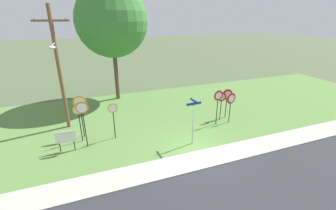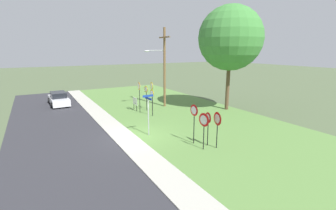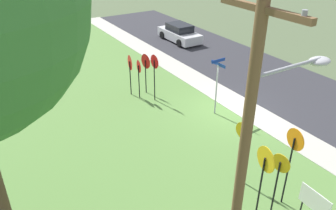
{
  "view_description": "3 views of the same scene",
  "coord_description": "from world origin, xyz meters",
  "px_view_note": "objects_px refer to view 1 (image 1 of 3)",
  "views": [
    {
      "loc": [
        -5.57,
        -9.97,
        7.34
      ],
      "look_at": [
        -0.52,
        3.24,
        1.81
      ],
      "focal_mm": 24.34,
      "sensor_mm": 36.0,
      "label": 1
    },
    {
      "loc": [
        14.66,
        -5.85,
        5.9
      ],
      "look_at": [
        -0.59,
        2.85,
        1.82
      ],
      "focal_mm": 25.55,
      "sensor_mm": 36.0,
      "label": 2
    },
    {
      "loc": [
        -11.11,
        10.56,
        8.38
      ],
      "look_at": [
        -0.02,
        3.72,
        1.39
      ],
      "focal_mm": 36.02,
      "sensor_mm": 36.0,
      "label": 3
    }
  ],
  "objects_px": {
    "yield_sign_far_right": "(222,100)",
    "utility_pole": "(58,66)",
    "stop_sign_far_center": "(80,107)",
    "stop_sign_far_left": "(113,114)",
    "yield_sign_near_right": "(227,97)",
    "oak_tree_left": "(112,21)",
    "yield_sign_near_left": "(218,99)",
    "notice_board": "(66,138)",
    "stop_sign_near_left": "(83,115)",
    "stop_sign_near_right": "(79,116)",
    "yield_sign_far_left": "(231,101)",
    "street_name_post": "(193,118)"
  },
  "relations": [
    {
      "from": "yield_sign_near_left",
      "to": "notice_board",
      "type": "bearing_deg",
      "value": 176.09
    },
    {
      "from": "stop_sign_far_center",
      "to": "oak_tree_left",
      "type": "bearing_deg",
      "value": 74.0
    },
    {
      "from": "stop_sign_near_right",
      "to": "stop_sign_far_center",
      "type": "height_order",
      "value": "stop_sign_far_center"
    },
    {
      "from": "yield_sign_far_right",
      "to": "oak_tree_left",
      "type": "bearing_deg",
      "value": 137.35
    },
    {
      "from": "stop_sign_far_left",
      "to": "street_name_post",
      "type": "xyz_separation_m",
      "value": [
        4.29,
        -2.38,
        0.01
      ]
    },
    {
      "from": "yield_sign_near_left",
      "to": "yield_sign_far_left",
      "type": "distance_m",
      "value": 1.09
    },
    {
      "from": "stop_sign_far_left",
      "to": "yield_sign_far_left",
      "type": "bearing_deg",
      "value": -9.55
    },
    {
      "from": "oak_tree_left",
      "to": "notice_board",
      "type": "bearing_deg",
      "value": -117.66
    },
    {
      "from": "stop_sign_far_center",
      "to": "yield_sign_near_right",
      "type": "height_order",
      "value": "stop_sign_far_center"
    },
    {
      "from": "notice_board",
      "to": "oak_tree_left",
      "type": "bearing_deg",
      "value": 64.92
    },
    {
      "from": "stop_sign_near_left",
      "to": "yield_sign_near_right",
      "type": "bearing_deg",
      "value": 12.24
    },
    {
      "from": "stop_sign_near_left",
      "to": "stop_sign_far_left",
      "type": "distance_m",
      "value": 1.84
    },
    {
      "from": "stop_sign_near_right",
      "to": "yield_sign_far_left",
      "type": "xyz_separation_m",
      "value": [
        10.18,
        -0.97,
        -0.06
      ]
    },
    {
      "from": "stop_sign_far_center",
      "to": "stop_sign_far_left",
      "type": "bearing_deg",
      "value": -15.18
    },
    {
      "from": "yield_sign_near_right",
      "to": "oak_tree_left",
      "type": "relative_size",
      "value": 0.23
    },
    {
      "from": "notice_board",
      "to": "stop_sign_near_left",
      "type": "bearing_deg",
      "value": 3.83
    },
    {
      "from": "stop_sign_near_left",
      "to": "yield_sign_near_right",
      "type": "distance_m",
      "value": 10.19
    },
    {
      "from": "stop_sign_far_left",
      "to": "yield_sign_far_left",
      "type": "height_order",
      "value": "stop_sign_far_left"
    },
    {
      "from": "yield_sign_far_right",
      "to": "utility_pole",
      "type": "distance_m",
      "value": 11.32
    },
    {
      "from": "utility_pole",
      "to": "notice_board",
      "type": "relative_size",
      "value": 6.41
    },
    {
      "from": "yield_sign_far_left",
      "to": "street_name_post",
      "type": "height_order",
      "value": "street_name_post"
    },
    {
      "from": "yield_sign_far_left",
      "to": "notice_board",
      "type": "xyz_separation_m",
      "value": [
        -11.0,
        0.11,
        -0.84
      ]
    },
    {
      "from": "yield_sign_near_left",
      "to": "yield_sign_far_right",
      "type": "bearing_deg",
      "value": 35.49
    },
    {
      "from": "stop_sign_far_center",
      "to": "street_name_post",
      "type": "xyz_separation_m",
      "value": [
        6.15,
        -3.26,
        -0.36
      ]
    },
    {
      "from": "yield_sign_near_left",
      "to": "yield_sign_near_right",
      "type": "distance_m",
      "value": 1.53
    },
    {
      "from": "stop_sign_near_left",
      "to": "stop_sign_far_left",
      "type": "height_order",
      "value": "stop_sign_near_left"
    },
    {
      "from": "utility_pole",
      "to": "oak_tree_left",
      "type": "distance_m",
      "value": 6.99
    },
    {
      "from": "stop_sign_near_right",
      "to": "stop_sign_far_left",
      "type": "distance_m",
      "value": 2.01
    },
    {
      "from": "stop_sign_far_left",
      "to": "oak_tree_left",
      "type": "relative_size",
      "value": 0.24
    },
    {
      "from": "yield_sign_far_left",
      "to": "yield_sign_near_right",
      "type": "bearing_deg",
      "value": 66.43
    },
    {
      "from": "street_name_post",
      "to": "utility_pole",
      "type": "xyz_separation_m",
      "value": [
        -7.12,
        5.05,
        2.64
      ]
    },
    {
      "from": "yield_sign_near_left",
      "to": "stop_sign_near_left",
      "type": "bearing_deg",
      "value": 175.89
    },
    {
      "from": "street_name_post",
      "to": "oak_tree_left",
      "type": "distance_m",
      "value": 11.6
    },
    {
      "from": "street_name_post",
      "to": "yield_sign_far_left",
      "type": "bearing_deg",
      "value": 21.53
    },
    {
      "from": "utility_pole",
      "to": "stop_sign_far_left",
      "type": "bearing_deg",
      "value": -43.39
    },
    {
      "from": "stop_sign_far_center",
      "to": "yield_sign_near_right",
      "type": "relative_size",
      "value": 1.24
    },
    {
      "from": "stop_sign_far_center",
      "to": "notice_board",
      "type": "xyz_separation_m",
      "value": [
        -0.96,
        -1.39,
        -1.24
      ]
    },
    {
      "from": "yield_sign_near_left",
      "to": "yield_sign_far_right",
      "type": "xyz_separation_m",
      "value": [
        0.69,
        0.56,
        -0.33
      ]
    },
    {
      "from": "stop_sign_far_center",
      "to": "oak_tree_left",
      "type": "height_order",
      "value": "oak_tree_left"
    },
    {
      "from": "stop_sign_near_left",
      "to": "yield_sign_far_left",
      "type": "xyz_separation_m",
      "value": [
        9.92,
        -0.14,
        -0.44
      ]
    },
    {
      "from": "yield_sign_near_right",
      "to": "street_name_post",
      "type": "distance_m",
      "value": 4.87
    },
    {
      "from": "stop_sign_near_right",
      "to": "yield_sign_far_right",
      "type": "bearing_deg",
      "value": -9.93
    },
    {
      "from": "yield_sign_far_left",
      "to": "oak_tree_left",
      "type": "xyz_separation_m",
      "value": [
        -6.76,
        8.22,
        5.22
      ]
    },
    {
      "from": "stop_sign_near_left",
      "to": "yield_sign_near_right",
      "type": "height_order",
      "value": "stop_sign_near_left"
    },
    {
      "from": "stop_sign_near_right",
      "to": "notice_board",
      "type": "bearing_deg",
      "value": -141.93
    },
    {
      "from": "yield_sign_far_left",
      "to": "yield_sign_near_left",
      "type": "bearing_deg",
      "value": 169.73
    },
    {
      "from": "stop_sign_near_left",
      "to": "notice_board",
      "type": "distance_m",
      "value": 1.68
    },
    {
      "from": "yield_sign_far_left",
      "to": "stop_sign_far_left",
      "type": "bearing_deg",
      "value": 168.15
    },
    {
      "from": "stop_sign_near_right",
      "to": "street_name_post",
      "type": "relative_size",
      "value": 0.85
    },
    {
      "from": "stop_sign_near_left",
      "to": "yield_sign_near_left",
      "type": "bearing_deg",
      "value": 7.83
    }
  ]
}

